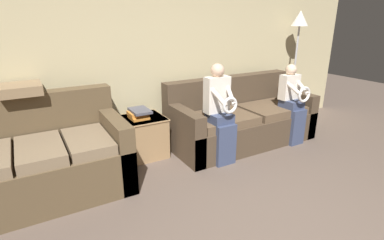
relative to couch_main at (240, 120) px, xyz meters
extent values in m
cube|color=#C6B789|center=(-1.03, 0.54, 0.95)|extent=(7.14, 0.06, 2.55)
cube|color=#473828|center=(0.00, -0.05, -0.12)|extent=(2.10, 0.89, 0.40)
cube|color=#473828|center=(0.00, 0.30, 0.34)|extent=(2.10, 0.20, 0.51)
cube|color=#473828|center=(-0.97, -0.05, 0.01)|extent=(0.16, 0.89, 0.66)
cube|color=#473828|center=(0.97, -0.05, 0.01)|extent=(0.16, 0.89, 0.66)
cube|color=brown|center=(-0.44, -0.15, 0.14)|extent=(0.84, 0.65, 0.11)
cube|color=brown|center=(0.44, -0.15, 0.14)|extent=(0.84, 0.65, 0.11)
cube|color=brown|center=(-2.60, -0.12, -0.08)|extent=(1.64, 0.97, 0.47)
cube|color=brown|center=(-2.60, 0.27, 0.41)|extent=(1.64, 0.20, 0.51)
cube|color=brown|center=(-1.86, -0.12, 0.05)|extent=(0.16, 0.97, 0.73)
cube|color=#7A664C|center=(-2.60, -0.22, 0.21)|extent=(0.41, 0.73, 0.11)
cube|color=#7A664C|center=(-2.16, -0.22, 0.21)|extent=(0.41, 0.73, 0.11)
cube|color=#384260|center=(-0.62, -0.50, -0.06)|extent=(0.26, 0.10, 0.51)
cube|color=#384260|center=(-0.62, -0.36, 0.25)|extent=(0.26, 0.28, 0.11)
cube|color=silver|center=(-0.62, -0.29, 0.52)|extent=(0.31, 0.14, 0.44)
sphere|color=#DBB293|center=(-0.62, -0.29, 0.82)|extent=(0.16, 0.16, 0.16)
torus|color=white|center=(-0.62, -0.56, 0.46)|extent=(0.20, 0.04, 0.20)
cylinder|color=silver|center=(-0.71, -0.42, 0.55)|extent=(0.13, 0.31, 0.24)
cylinder|color=silver|center=(-0.53, -0.42, 0.55)|extent=(0.13, 0.31, 0.24)
cube|color=#384260|center=(0.62, -0.50, -0.06)|extent=(0.24, 0.10, 0.51)
cube|color=#384260|center=(0.62, -0.36, 0.25)|extent=(0.24, 0.28, 0.11)
cube|color=silver|center=(0.62, -0.29, 0.48)|extent=(0.28, 0.14, 0.35)
sphere|color=beige|center=(0.62, -0.29, 0.72)|extent=(0.15, 0.15, 0.15)
torus|color=white|center=(0.62, -0.56, 0.42)|extent=(0.22, 0.04, 0.22)
cylinder|color=silver|center=(0.53, -0.42, 0.50)|extent=(0.11, 0.30, 0.20)
cylinder|color=silver|center=(0.71, -0.42, 0.50)|extent=(0.11, 0.30, 0.20)
cube|color=#9E7A51|center=(-1.44, 0.23, -0.06)|extent=(0.60, 0.49, 0.53)
cube|color=tan|center=(-1.44, 0.23, 0.20)|extent=(0.62, 0.51, 0.02)
cube|color=orange|center=(-1.45, 0.22, 0.22)|extent=(0.21, 0.24, 0.03)
cube|color=orange|center=(-1.45, 0.25, 0.26)|extent=(0.22, 0.22, 0.05)
cube|color=#4C4C56|center=(-1.42, 0.23, 0.30)|extent=(0.22, 0.32, 0.03)
cylinder|color=#2D2B28|center=(1.32, 0.27, -0.31)|extent=(0.26, 0.26, 0.02)
cylinder|color=#B7B7BC|center=(1.32, 0.27, 0.49)|extent=(0.03, 0.03, 1.57)
cone|color=silver|center=(1.32, 0.27, 1.39)|extent=(0.26, 0.26, 0.23)
cube|color=#846B4C|center=(-2.67, 0.27, 0.72)|extent=(0.40, 0.40, 0.10)
camera|label=1|loc=(-2.64, -3.19, 1.42)|focal=28.00mm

